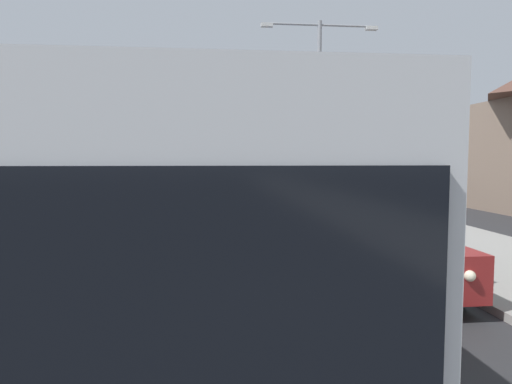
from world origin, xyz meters
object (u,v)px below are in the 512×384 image
object	(u,v)px
bus_rear	(208,166)
white_suv	(378,234)
bus_lead	(199,216)
bus_middle	(207,172)
streetlamp_mid	(319,97)
bus_fourth_in_line	(208,168)
bus_second_in_line	(206,180)
streetlamp_far	(265,134)

from	to	relation	value
bus_rear	white_suv	world-z (taller)	bus_rear
white_suv	bus_lead	bearing A→B (deg)	-154.96
bus_middle	streetlamp_mid	bearing A→B (deg)	-63.46
bus_lead	white_suv	world-z (taller)	bus_lead
bus_middle	bus_fourth_in_line	world-z (taller)	same
bus_second_in_line	white_suv	size ratio (longest dim) A/B	2.13
bus_second_in_line	streetlamp_mid	xyz separation A→B (m)	(5.40, 1.41, 3.86)
bus_lead	streetlamp_mid	bearing A→B (deg)	68.79
streetlamp_far	bus_rear	bearing A→B (deg)	109.94
bus_rear	streetlamp_far	size ratio (longest dim) A/B	1.55
white_suv	streetlamp_far	size ratio (longest dim) A/B	0.66
bus_lead	streetlamp_mid	size ratio (longest dim) A/B	1.24
streetlamp_far	bus_second_in_line	bearing A→B (deg)	-103.47
bus_second_in_line	streetlamp_far	xyz separation A→B (m)	(5.40, 22.54, 3.22)
bus_middle	white_suv	size ratio (longest dim) A/B	2.42
bus_lead	bus_middle	xyz separation A→B (m)	(0.00, 24.72, 0.00)
bus_second_in_line	white_suv	distance (m)	11.41
bus_lead	bus_fourth_in_line	size ratio (longest dim) A/B	1.05
bus_middle	streetlamp_far	distance (m)	12.08
bus_lead	streetlamp_far	world-z (taller)	streetlamp_far
bus_fourth_in_line	streetlamp_mid	xyz separation A→B (m)	(5.40, -23.86, 3.86)
bus_rear	white_suv	size ratio (longest dim) A/B	2.36
white_suv	streetlamp_mid	size ratio (longest dim) A/B	0.56
bus_fourth_in_line	streetlamp_far	distance (m)	6.86
bus_second_in_line	bus_fourth_in_line	world-z (taller)	same
bus_lead	bus_middle	world-z (taller)	same
bus_lead	bus_rear	size ratio (longest dim) A/B	0.94
bus_second_in_line	bus_rear	size ratio (longest dim) A/B	0.91
bus_fourth_in_line	white_suv	distance (m)	36.24
bus_middle	bus_lead	bearing A→B (deg)	-90.00
streetlamp_mid	streetlamp_far	size ratio (longest dim) A/B	1.17
bus_rear	white_suv	xyz separation A→B (m)	(3.70, -48.19, -0.66)
bus_lead	streetlamp_far	distance (m)	35.59
bus_fourth_in_line	bus_rear	size ratio (longest dim) A/B	0.90
bus_fourth_in_line	streetlamp_far	size ratio (longest dim) A/B	1.38
bus_lead	bus_middle	distance (m)	24.72
bus_fourth_in_line	streetlamp_far	xyz separation A→B (m)	(5.40, -2.73, 3.22)
streetlamp_far	bus_middle	bearing A→B (deg)	-117.62
streetlamp_mid	bus_rear	bearing A→B (deg)	98.53
bus_rear	bus_fourth_in_line	bearing A→B (deg)	-90.00
streetlamp_mid	streetlamp_far	xyz separation A→B (m)	(0.00, 21.12, -0.64)
streetlamp_mid	bus_lead	bearing A→B (deg)	-111.21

